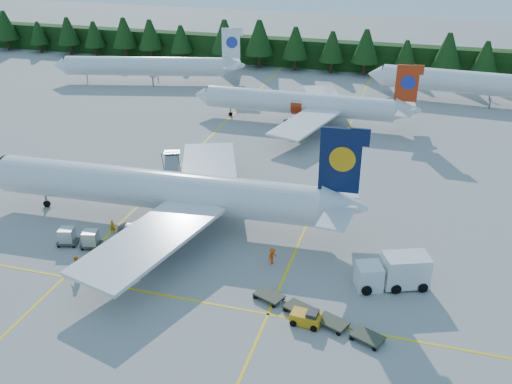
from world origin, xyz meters
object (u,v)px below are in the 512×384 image
(airliner_red, at_px, (295,103))
(airstairs, at_px, (172,188))
(baggage_tug, at_px, (307,318))
(service_truck, at_px, (392,272))
(airliner_navy, at_px, (149,189))

(airliner_red, relative_size, airstairs, 5.21)
(airstairs, height_order, baggage_tug, airstairs)
(airstairs, relative_size, baggage_tug, 2.68)
(airstairs, xyz_separation_m, service_truck, (27.19, -11.88, 0.66))
(airliner_navy, distance_m, service_truck, 27.49)
(airliner_navy, height_order, airliner_red, airliner_navy)
(airliner_navy, bearing_deg, airliner_red, 75.34)
(service_truck, relative_size, baggage_tug, 2.67)
(airstairs, bearing_deg, airliner_red, 54.27)
(airliner_red, bearing_deg, airstairs, -105.28)
(service_truck, bearing_deg, airliner_navy, 147.18)
(airliner_navy, distance_m, baggage_tug, 24.47)
(airliner_red, xyz_separation_m, airstairs, (-8.27, -30.94, -2.29))
(airliner_red, height_order, baggage_tug, airliner_red)
(airliner_red, relative_size, service_truck, 5.23)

